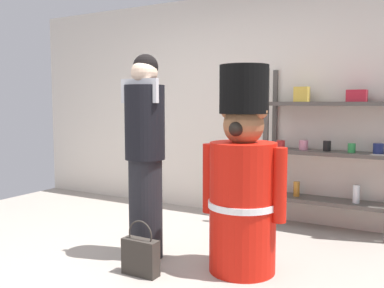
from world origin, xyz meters
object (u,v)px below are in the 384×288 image
Objects in this scene: merchandise_shelf at (327,148)px; person_shopper at (145,153)px; teddy_bear_guard at (243,184)px; shopping_bag at (141,256)px.

person_shopper reaches higher than merchandise_shelf.
teddy_bear_guard is at bearing 8.94° from person_shopper.
person_shopper is (-1.17, -1.58, 0.04)m from merchandise_shelf.
teddy_bear_guard is (-0.33, -1.45, -0.16)m from merchandise_shelf.
person_shopper is 4.02× the size of shopping_bag.
merchandise_shelf is 1.97m from person_shopper.
person_shopper is at bearing -171.06° from teddy_bear_guard.
person_shopper is at bearing -126.47° from merchandise_shelf.
merchandise_shelf is at bearing 53.53° from person_shopper.
shopping_bag is at bearing -116.96° from merchandise_shelf.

